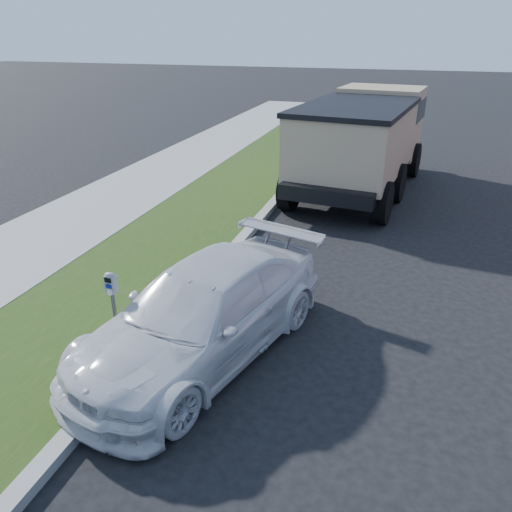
% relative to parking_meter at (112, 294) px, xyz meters
% --- Properties ---
extents(ground, '(120.00, 120.00, 0.00)m').
position_rel_parking_meter_xyz_m(ground, '(3.01, 1.00, -1.04)').
color(ground, black).
rests_on(ground, ground).
extents(streetside, '(6.12, 50.00, 0.15)m').
position_rel_parking_meter_xyz_m(streetside, '(-2.55, 3.00, -0.97)').
color(streetside, gray).
rests_on(streetside, ground).
extents(parking_meter, '(0.18, 0.13, 1.27)m').
position_rel_parking_meter_xyz_m(parking_meter, '(0.00, 0.00, 0.00)').
color(parking_meter, '#3F4247').
rests_on(parking_meter, ground).
extents(white_wagon, '(3.24, 5.20, 1.41)m').
position_rel_parking_meter_xyz_m(white_wagon, '(1.27, 0.49, -0.34)').
color(white_wagon, silver).
rests_on(white_wagon, ground).
extents(dump_truck, '(3.67, 7.53, 2.84)m').
position_rel_parking_meter_xyz_m(dump_truck, '(2.54, 10.07, 0.56)').
color(dump_truck, black).
rests_on(dump_truck, ground).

